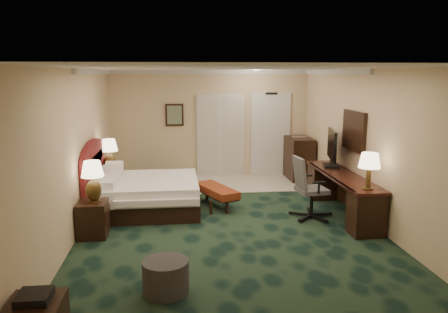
{
  "coord_description": "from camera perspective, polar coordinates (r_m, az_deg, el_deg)",
  "views": [
    {
      "loc": [
        -0.89,
        -7.23,
        2.61
      ],
      "look_at": [
        -0.01,
        0.6,
        1.11
      ],
      "focal_mm": 35.0,
      "sensor_mm": 36.0,
      "label": 1
    }
  ],
  "objects": [
    {
      "name": "wall_left",
      "position": [
        7.51,
        -18.71,
        0.53
      ],
      "size": [
        0.0,
        7.5,
        2.7
      ],
      "primitive_type": "cube",
      "color": "beige",
      "rests_on": "ground"
    },
    {
      "name": "nightstand_far",
      "position": [
        9.69,
        -14.3,
        -3.41
      ],
      "size": [
        0.47,
        0.54,
        0.59
      ],
      "primitive_type": "cube",
      "color": "black",
      "rests_on": "ground"
    },
    {
      "name": "wall_art",
      "position": [
        10.99,
        -6.49,
        5.42
      ],
      "size": [
        0.45,
        0.06,
        0.55
      ],
      "primitive_type": "cube",
      "color": "#476B59",
      "rests_on": "wall_back"
    },
    {
      "name": "ceiling",
      "position": [
        7.29,
        0.59,
        11.47
      ],
      "size": [
        5.0,
        7.5,
        0.0
      ],
      "primitive_type": "cube",
      "color": "silver",
      "rests_on": "wall_back"
    },
    {
      "name": "lamp_far",
      "position": [
        9.5,
        -14.74,
        0.2
      ],
      "size": [
        0.43,
        0.43,
        0.67
      ],
      "primitive_type": null,
      "rotation": [
        0.0,
        0.0,
        -0.24
      ],
      "color": "#311D0D",
      "rests_on": "nightstand_far"
    },
    {
      "name": "wall_front",
      "position": [
        3.81,
        7.54,
        -8.68
      ],
      "size": [
        5.0,
        0.0,
        2.7
      ],
      "primitive_type": "cube",
      "color": "beige",
      "rests_on": "ground"
    },
    {
      "name": "tile_patch",
      "position": [
        10.61,
        3.48,
        -3.46
      ],
      "size": [
        3.2,
        1.7,
        0.01
      ],
      "primitive_type": "cube",
      "color": "beige",
      "rests_on": "ground"
    },
    {
      "name": "bed",
      "position": [
        8.6,
        -9.88,
        -4.94
      ],
      "size": [
        1.93,
        1.79,
        0.61
      ],
      "primitive_type": "cube",
      "color": "white",
      "rests_on": "ground"
    },
    {
      "name": "wall_right",
      "position": [
        8.08,
        18.45,
        1.24
      ],
      "size": [
        0.0,
        7.5,
        2.7
      ],
      "primitive_type": "cube",
      "color": "beige",
      "rests_on": "ground"
    },
    {
      "name": "desk",
      "position": [
        8.51,
        15.11,
        -4.79
      ],
      "size": [
        0.57,
        2.66,
        0.77
      ],
      "primitive_type": "cube",
      "color": "black",
      "rests_on": "ground"
    },
    {
      "name": "floor",
      "position": [
        7.74,
        0.55,
        -8.95
      ],
      "size": [
        5.0,
        7.5,
        0.0
      ],
      "primitive_type": "cube",
      "color": "black",
      "rests_on": "ground"
    },
    {
      "name": "ottoman",
      "position": [
        5.51,
        -7.62,
        -15.29
      ],
      "size": [
        0.68,
        0.68,
        0.4
      ],
      "primitive_type": "cylinder",
      "rotation": [
        0.0,
        0.0,
        -0.23
      ],
      "color": "#2C2B31",
      "rests_on": "ground"
    },
    {
      "name": "wall_mirror",
      "position": [
        8.58,
        16.62,
        3.22
      ],
      "size": [
        0.05,
        0.95,
        0.75
      ],
      "primitive_type": "cube",
      "color": "white",
      "rests_on": "wall_right"
    },
    {
      "name": "bed_bench",
      "position": [
        8.74,
        -0.98,
        -5.26
      ],
      "size": [
        0.84,
        1.24,
        0.4
      ],
      "primitive_type": "cube",
      "rotation": [
        0.0,
        0.0,
        0.41
      ],
      "color": "maroon",
      "rests_on": "ground"
    },
    {
      "name": "wall_back",
      "position": [
        11.09,
        -1.8,
        4.24
      ],
      "size": [
        5.0,
        0.0,
        2.7
      ],
      "primitive_type": "cube",
      "color": "beige",
      "rests_on": "ground"
    },
    {
      "name": "minibar",
      "position": [
        11.07,
        9.75,
        -0.24
      ],
      "size": [
        0.55,
        1.0,
        1.05
      ],
      "primitive_type": "cube",
      "color": "black",
      "rests_on": "ground"
    },
    {
      "name": "desk_lamp",
      "position": [
        7.4,
        18.41,
        -1.81
      ],
      "size": [
        0.41,
        0.41,
        0.61
      ],
      "primitive_type": null,
      "rotation": [
        0.0,
        0.0,
        -0.21
      ],
      "color": "#311D0D",
      "rests_on": "desk"
    },
    {
      "name": "desk_chair",
      "position": [
        8.13,
        11.44,
        -3.97
      ],
      "size": [
        0.74,
        0.7,
        1.15
      ],
      "primitive_type": null,
      "rotation": [
        0.0,
        0.0,
        0.12
      ],
      "color": "#555556",
      "rests_on": "ground"
    },
    {
      "name": "crown_molding",
      "position": [
        7.29,
        0.59,
        11.07
      ],
      "size": [
        5.0,
        7.5,
        0.1
      ],
      "primitive_type": null,
      "color": "silver",
      "rests_on": "wall_back"
    },
    {
      "name": "entry_door",
      "position": [
        11.33,
        6.07,
        2.79
      ],
      "size": [
        1.02,
        0.06,
        2.18
      ],
      "primitive_type": "cube",
      "color": "silver",
      "rests_on": "ground"
    },
    {
      "name": "tv",
      "position": [
        8.97,
        13.91,
        1.02
      ],
      "size": [
        0.29,
        0.96,
        0.75
      ],
      "primitive_type": "cube",
      "rotation": [
        0.0,
        0.0,
        -0.22
      ],
      "color": "black",
      "rests_on": "desk"
    },
    {
      "name": "lamp_near",
      "position": [
        7.3,
        -16.74,
        -3.16
      ],
      "size": [
        0.43,
        0.43,
        0.67
      ],
      "primitive_type": null,
      "rotation": [
        0.0,
        0.0,
        0.24
      ],
      "color": "#311D0D",
      "rests_on": "nightstand_near"
    },
    {
      "name": "closet_doors",
      "position": [
        11.11,
        -0.48,
        2.69
      ],
      "size": [
        1.2,
        0.06,
        2.1
      ],
      "primitive_type": "cube",
      "color": "#BBB5A6",
      "rests_on": "ground"
    },
    {
      "name": "nightstand_near",
      "position": [
        7.47,
        -16.75,
        -7.83
      ],
      "size": [
        0.46,
        0.53,
        0.58
      ],
      "primitive_type": "cube",
      "color": "black",
      "rests_on": "ground"
    },
    {
      "name": "headboard",
      "position": [
        8.59,
        -16.68,
        -2.55
      ],
      "size": [
        0.12,
        2.0,
        1.4
      ],
      "primitive_type": null,
      "color": "#55080A",
      "rests_on": "ground"
    }
  ]
}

